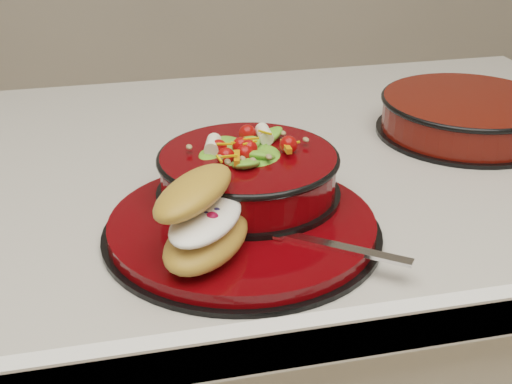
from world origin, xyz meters
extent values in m
cube|color=#BBB7AC|center=(0.00, 0.00, 0.88)|extent=(1.24, 0.74, 0.04)
cube|color=white|center=(0.00, -0.36, 0.88)|extent=(1.24, 0.02, 0.05)
cylinder|color=black|center=(-0.02, -0.20, 0.90)|extent=(0.30, 0.30, 0.01)
cylinder|color=#520204|center=(-0.02, -0.20, 0.91)|extent=(0.28, 0.28, 0.01)
torus|color=black|center=(-0.01, -0.21, 0.92)|extent=(0.16, 0.16, 0.01)
cylinder|color=black|center=(0.00, -0.14, 0.92)|extent=(0.21, 0.21, 0.01)
cylinder|color=#520204|center=(0.00, -0.14, 0.95)|extent=(0.20, 0.20, 0.04)
torus|color=black|center=(0.00, -0.14, 0.97)|extent=(0.20, 0.20, 0.01)
ellipsoid|color=#458A26|center=(0.00, -0.14, 0.96)|extent=(0.17, 0.17, 0.07)
sphere|color=#C10B07|center=(0.04, -0.14, 1.00)|extent=(0.02, 0.02, 0.02)
sphere|color=#C10B07|center=(0.02, -0.11, 1.00)|extent=(0.02, 0.02, 0.02)
sphere|color=#C10B07|center=(-0.01, -0.10, 1.00)|extent=(0.02, 0.02, 0.02)
sphere|color=#C10B07|center=(-0.04, -0.12, 1.00)|extent=(0.02, 0.02, 0.02)
sphere|color=#C10B07|center=(-0.04, -0.16, 1.00)|extent=(0.02, 0.02, 0.02)
sphere|color=#C10B07|center=(-0.01, -0.18, 1.00)|extent=(0.02, 0.02, 0.02)
sphere|color=#C10B07|center=(0.02, -0.17, 1.00)|extent=(0.02, 0.02, 0.02)
cylinder|color=silver|center=(0.02, -0.11, 1.00)|extent=(0.03, 0.04, 0.02)
cylinder|color=silver|center=(-0.04, -0.12, 1.00)|extent=(0.04, 0.03, 0.02)
cube|color=orange|center=(-0.02, -0.17, 1.00)|extent=(0.03, 0.03, 0.01)
cube|color=orange|center=(0.04, -0.15, 1.00)|extent=(0.03, 0.02, 0.01)
ellipsoid|color=#BC8939|center=(-0.07, -0.26, 0.94)|extent=(0.13, 0.14, 0.03)
ellipsoid|color=white|center=(-0.07, -0.26, 0.96)|extent=(0.11, 0.12, 0.02)
ellipsoid|color=#BC8939|center=(-0.07, -0.24, 0.98)|extent=(0.12, 0.14, 0.03)
sphere|color=#A50B27|center=(-0.09, -0.26, 0.96)|extent=(0.01, 0.01, 0.01)
sphere|color=#A50B27|center=(-0.07, -0.27, 0.96)|extent=(0.01, 0.01, 0.01)
sphere|color=#191947|center=(-0.08, -0.25, 0.96)|extent=(0.01, 0.01, 0.01)
sphere|color=#191947|center=(-0.06, -0.26, 0.96)|extent=(0.01, 0.01, 0.01)
sphere|color=#191947|center=(-0.07, -0.26, 0.96)|extent=(0.01, 0.01, 0.01)
cube|color=silver|center=(0.06, -0.28, 0.92)|extent=(0.12, 0.09, 0.00)
cube|color=silver|center=(0.00, -0.23, 0.92)|extent=(0.05, 0.04, 0.00)
cylinder|color=black|center=(0.35, 0.02, 0.90)|extent=(0.25, 0.25, 0.01)
cylinder|color=#570C05|center=(0.35, 0.02, 0.93)|extent=(0.24, 0.24, 0.05)
torus|color=black|center=(0.35, 0.02, 0.95)|extent=(0.24, 0.24, 0.01)
camera|label=1|loc=(-0.16, -0.85, 1.28)|focal=50.00mm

